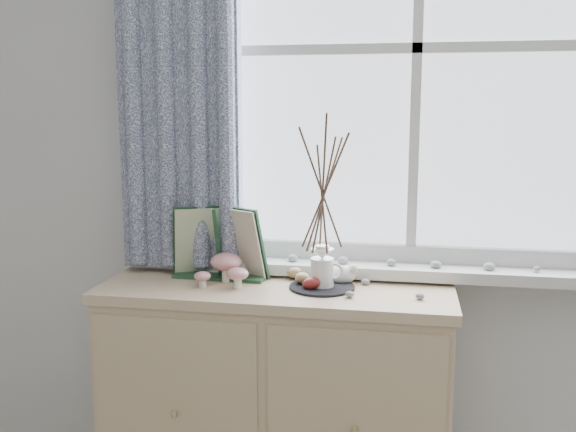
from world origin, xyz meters
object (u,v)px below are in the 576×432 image
Objects in this scene: sideboard at (276,402)px; botanical_book at (217,243)px; twig_pitcher at (323,188)px; toadstool_cluster at (226,267)px.

botanical_book is (-0.22, 0.03, 0.56)m from sideboard.
sideboard is at bearing -175.85° from twig_pitcher.
twig_pitcher reaches higher than sideboard.
twig_pitcher is at bearing 0.37° from toadstool_cluster.
sideboard is 6.45× the size of toadstool_cluster.
twig_pitcher is (0.38, -0.04, 0.21)m from botanical_book.
twig_pitcher reaches higher than botanical_book.
toadstool_cluster is at bearing -177.96° from sideboard.
sideboard is 2.03× the size of twig_pitcher.
twig_pitcher is (0.33, 0.00, 0.28)m from toadstool_cluster.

